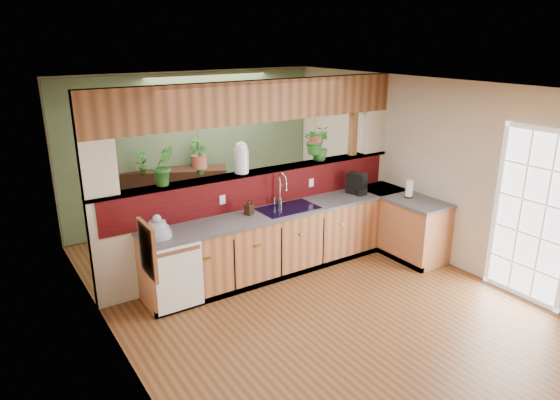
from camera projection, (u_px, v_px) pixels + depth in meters
ground at (314, 302)px, 6.21m from camera, size 4.60×7.00×0.01m
ceiling at (320, 89)px, 5.39m from camera, size 4.60×7.00×0.01m
wall_back at (194, 149)px, 8.58m from camera, size 4.60×0.02×2.60m
wall_left at (118, 246)px, 4.61m from camera, size 0.02×7.00×2.60m
wall_right at (448, 174)px, 6.99m from camera, size 0.02×7.00×2.60m
pass_through_partition at (260, 184)px, 6.92m from camera, size 4.60×0.21×2.60m
pass_through_ledge at (258, 172)px, 6.85m from camera, size 4.60×0.21×0.04m
header_beam at (257, 101)px, 6.55m from camera, size 4.60×0.15×0.55m
sage_backwall at (195, 149)px, 8.57m from camera, size 4.55×0.02×2.55m
countertop at (325, 232)px, 7.19m from camera, size 4.14×1.52×0.90m
dishwasher at (180, 278)px, 5.82m from camera, size 0.58×0.03×0.82m
navy_sink at (288, 214)px, 6.85m from camera, size 0.82×0.50×0.18m
french_door at (532, 218)px, 6.02m from camera, size 0.06×1.02×2.16m
framed_print at (148, 250)px, 3.91m from camera, size 0.04×0.35×0.45m
faucet at (281, 188)px, 6.87m from camera, size 0.20×0.21×0.47m
dish_stack at (158, 230)px, 5.82m from camera, size 0.32×0.32×0.28m
soap_dispenser at (249, 207)px, 6.55m from camera, size 0.13×0.13×0.21m
coffee_maker at (357, 184)px, 7.41m from camera, size 0.17×0.29×0.32m
paper_towel at (409, 189)px, 7.25m from camera, size 0.13×0.13×0.27m
glass_jar at (241, 157)px, 6.65m from camera, size 0.19×0.19×0.43m
ledge_plant_left at (163, 166)px, 6.08m from camera, size 0.30×0.25×0.50m
ledge_plant_right at (320, 146)px, 7.33m from camera, size 0.31×0.31×0.42m
hanging_plant_a at (199, 149)px, 6.27m from camera, size 0.25×0.21×0.53m
hanging_plant_b at (315, 128)px, 7.19m from camera, size 0.43×0.39×0.54m
shelving_console at (177, 201)px, 8.39m from camera, size 1.71×1.09×1.12m
shelf_plant_a at (142, 161)px, 7.88m from camera, size 0.21×0.15×0.40m
shelf_plant_b at (197, 152)px, 8.36m from camera, size 0.28×0.28×0.46m
floor_plant at (268, 198)px, 8.82m from camera, size 0.84×0.76×0.82m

